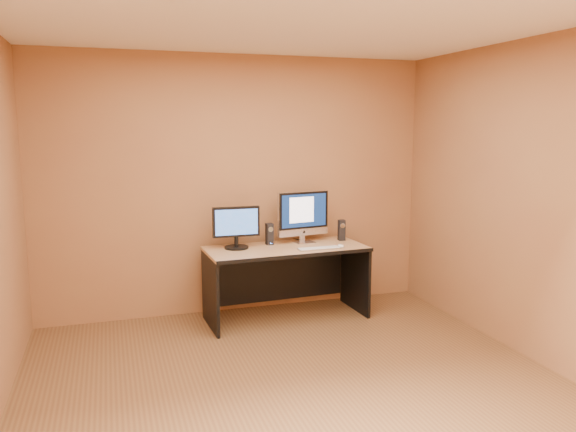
{
  "coord_description": "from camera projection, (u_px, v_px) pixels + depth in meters",
  "views": [
    {
      "loc": [
        -1.25,
        -3.56,
        1.9
      ],
      "look_at": [
        0.36,
        1.47,
        1.05
      ],
      "focal_mm": 35.0,
      "sensor_mm": 36.0,
      "label": 1
    }
  ],
  "objects": [
    {
      "name": "mouse",
      "position": [
        341.0,
        246.0,
        5.48
      ],
      "size": [
        0.06,
        0.1,
        0.04
      ],
      "primitive_type": "ellipsoid",
      "rotation": [
        0.0,
        0.0,
        -0.01
      ],
      "color": "silver",
      "rests_on": "desk"
    },
    {
      "name": "floor",
      "position": [
        302.0,
        393.0,
        4.03
      ],
      "size": [
        4.0,
        4.0,
        0.0
      ],
      "primitive_type": "plane",
      "color": "brown",
      "rests_on": "ground"
    },
    {
      "name": "ceiling",
      "position": [
        304.0,
        16.0,
        3.61
      ],
      "size": [
        4.0,
        4.0,
        0.0
      ],
      "primitive_type": "plane",
      "color": "white",
      "rests_on": "walls"
    },
    {
      "name": "speaker_left",
      "position": [
        269.0,
        234.0,
        5.61
      ],
      "size": [
        0.07,
        0.08,
        0.21
      ],
      "primitive_type": null,
      "rotation": [
        0.0,
        0.0,
        0.1
      ],
      "color": "black",
      "rests_on": "desk"
    },
    {
      "name": "keyboard",
      "position": [
        319.0,
        248.0,
        5.41
      ],
      "size": [
        0.42,
        0.12,
        0.02
      ],
      "primitive_type": "cube",
      "rotation": [
        0.0,
        0.0,
        0.01
      ],
      "color": "silver",
      "rests_on": "desk"
    },
    {
      "name": "second_monitor",
      "position": [
        236.0,
        228.0,
        5.42
      ],
      "size": [
        0.47,
        0.24,
        0.41
      ],
      "primitive_type": null,
      "rotation": [
        0.0,
        0.0,
        -0.01
      ],
      "color": "black",
      "rests_on": "desk"
    },
    {
      "name": "cable_a",
      "position": [
        301.0,
        240.0,
        5.83
      ],
      "size": [
        0.12,
        0.19,
        0.01
      ],
      "primitive_type": "cylinder",
      "rotation": [
        1.57,
        0.0,
        0.54
      ],
      "color": "black",
      "rests_on": "desk"
    },
    {
      "name": "cable_b",
      "position": [
        302.0,
        240.0,
        5.85
      ],
      "size": [
        0.1,
        0.15,
        0.01
      ],
      "primitive_type": "cylinder",
      "rotation": [
        1.57,
        0.0,
        -0.55
      ],
      "color": "black",
      "rests_on": "desk"
    },
    {
      "name": "imac",
      "position": [
        304.0,
        217.0,
        5.67
      ],
      "size": [
        0.58,
        0.28,
        0.54
      ],
      "primitive_type": null,
      "rotation": [
        0.0,
        0.0,
        0.14
      ],
      "color": "silver",
      "rests_on": "desk"
    },
    {
      "name": "walls",
      "position": [
        303.0,
        215.0,
        3.82
      ],
      "size": [
        4.0,
        4.0,
        2.6
      ],
      "primitive_type": null,
      "color": "#90613A",
      "rests_on": "ground"
    },
    {
      "name": "desk",
      "position": [
        286.0,
        283.0,
        5.56
      ],
      "size": [
        1.59,
        0.75,
        0.72
      ],
      "primitive_type": null,
      "rotation": [
        0.0,
        0.0,
        0.05
      ],
      "color": "tan",
      "rests_on": "ground"
    },
    {
      "name": "speaker_right",
      "position": [
        342.0,
        230.0,
        5.82
      ],
      "size": [
        0.07,
        0.08,
        0.21
      ],
      "primitive_type": null,
      "rotation": [
        0.0,
        0.0,
        -0.09
      ],
      "color": "black",
      "rests_on": "desk"
    }
  ]
}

